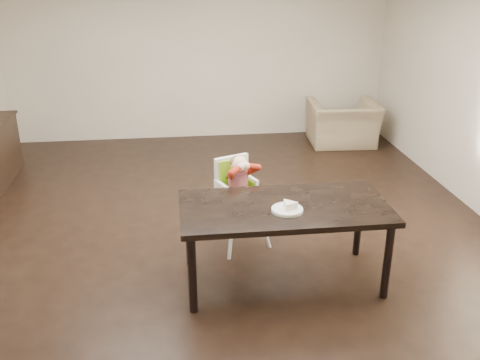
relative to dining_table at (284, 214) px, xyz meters
name	(u,v)px	position (x,y,z in m)	size (l,w,h in m)	color
ground	(219,235)	(-0.49, 0.94, -0.67)	(7.00, 7.00, 0.00)	black
room_walls	(216,58)	(-0.49, 0.94, 1.18)	(6.02, 7.02, 2.71)	#BDB39D
dining_table	(284,214)	(0.00, 0.00, 0.00)	(1.80, 0.90, 0.75)	black
high_chair	(237,182)	(-0.32, 0.75, 0.00)	(0.52, 0.52, 0.96)	white
plate	(288,208)	(0.01, -0.11, 0.11)	(0.27, 0.27, 0.08)	white
armchair	(343,116)	(1.71, 3.74, -0.22)	(1.04, 0.68, 0.91)	#96845F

